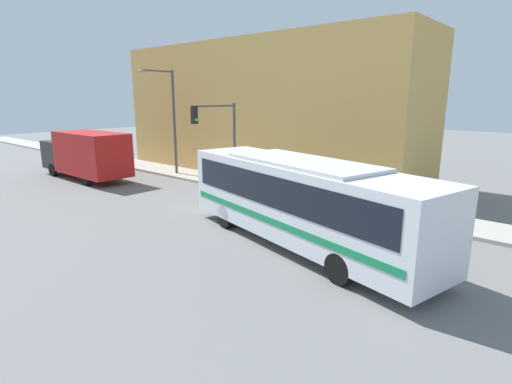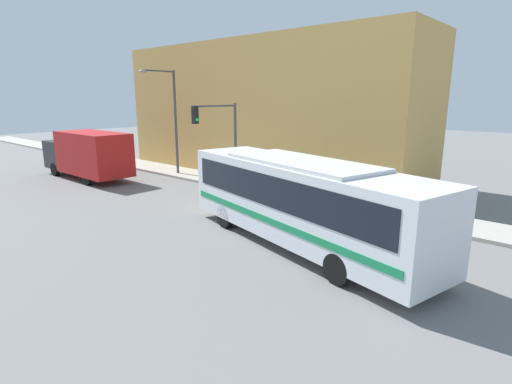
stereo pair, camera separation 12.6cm
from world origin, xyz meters
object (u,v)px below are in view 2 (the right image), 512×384
Objects in this scene: delivery_truck at (87,153)px; fire_hydrant at (355,201)px; city_bus at (301,197)px; parking_meter at (275,177)px; traffic_light_pole at (221,130)px; street_lamp at (171,113)px; pedestrian_near_corner at (265,171)px.

fire_hydrant is at bearing -75.44° from delivery_truck.
city_bus is at bearing -92.84° from delivery_truck.
delivery_truck is 11.12× the size of fire_hydrant.
parking_meter reaches higher than fire_hydrant.
fire_hydrant is 8.57m from traffic_light_pole.
delivery_truck is 6.08m from street_lamp.
delivery_truck is 1.64× the size of traffic_light_pole.
traffic_light_pole reaches higher than pedestrian_near_corner.
city_bus is 7.63m from parking_meter.
delivery_truck reaches higher than pedestrian_near_corner.
parking_meter is (5.32, 5.42, -0.77)m from city_bus.
city_bus is 17.69m from delivery_truck.
street_lamp reaches higher than city_bus.
city_bus is 2.31× the size of traffic_light_pole.
traffic_light_pole is 5.84m from street_lamp.
traffic_light_pole is at bearing -99.04° from street_lamp.
pedestrian_near_corner is at bearing -80.44° from street_lamp.
fire_hydrant is at bearing -90.00° from parking_meter.
city_bus reaches higher than pedestrian_near_corner.
fire_hydrant is 0.15× the size of traffic_light_pole.
traffic_light_pole is (-1.03, 7.97, 2.98)m from fire_hydrant.
fire_hydrant is at bearing -82.63° from traffic_light_pole.
traffic_light_pole is 2.81× the size of pedestrian_near_corner.
traffic_light_pole is at bearing -69.52° from delivery_truck.
traffic_light_pole is 4.10m from parking_meter.
city_bus is 1.62× the size of street_lamp.
pedestrian_near_corner is (5.54, -10.63, -0.66)m from delivery_truck.
delivery_truck reaches higher than fire_hydrant.
fire_hydrant is 14.19m from street_lamp.
city_bus is at bearing -116.63° from traffic_light_pole.
delivery_truck is at bearing 117.50° from pedestrian_near_corner.
delivery_truck is 1.15× the size of street_lamp.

